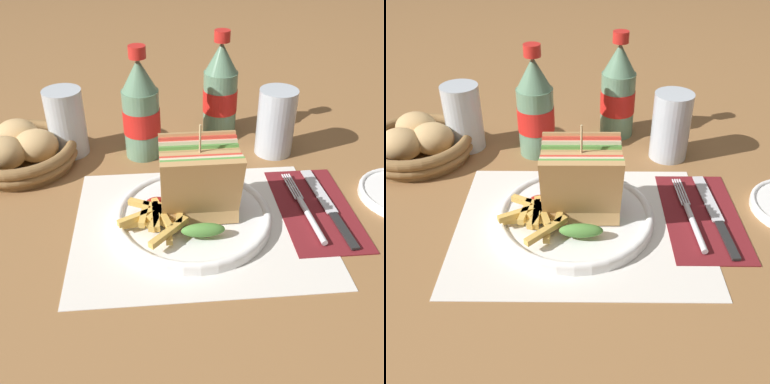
# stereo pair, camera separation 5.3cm
# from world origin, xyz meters

# --- Properties ---
(ground_plane) EXTENTS (4.00, 4.00, 0.00)m
(ground_plane) POSITION_xyz_m (0.00, 0.00, 0.00)
(ground_plane) COLOR olive
(placemat) EXTENTS (0.37, 0.30, 0.00)m
(placemat) POSITION_xyz_m (0.00, -0.02, 0.00)
(placemat) COLOR silver
(placemat) RESTS_ON ground_plane
(plate_main) EXTENTS (0.23, 0.23, 0.02)m
(plate_main) POSITION_xyz_m (-0.01, -0.01, 0.01)
(plate_main) COLOR white
(plate_main) RESTS_ON ground_plane
(club_sandwich) EXTENTS (0.11, 0.11, 0.15)m
(club_sandwich) POSITION_xyz_m (0.00, -0.01, 0.07)
(club_sandwich) COLOR tan
(club_sandwich) RESTS_ON plate_main
(fries_pile) EXTENTS (0.10, 0.11, 0.02)m
(fries_pile) POSITION_xyz_m (-0.06, -0.03, 0.03)
(fries_pile) COLOR gold
(fries_pile) RESTS_ON plate_main
(ketchup_blob) EXTENTS (0.03, 0.03, 0.01)m
(ketchup_blob) POSITION_xyz_m (-0.06, 0.01, 0.03)
(ketchup_blob) COLOR maroon
(ketchup_blob) RESTS_ON plate_main
(napkin) EXTENTS (0.11, 0.22, 0.00)m
(napkin) POSITION_xyz_m (0.19, 0.01, 0.00)
(napkin) COLOR maroon
(napkin) RESTS_ON ground_plane
(fork) EXTENTS (0.02, 0.18, 0.01)m
(fork) POSITION_xyz_m (0.17, -0.01, 0.01)
(fork) COLOR silver
(fork) RESTS_ON napkin
(knife) EXTENTS (0.03, 0.20, 0.00)m
(knife) POSITION_xyz_m (0.21, 0.00, 0.01)
(knife) COLOR black
(knife) RESTS_ON napkin
(coke_bottle_near) EXTENTS (0.07, 0.07, 0.20)m
(coke_bottle_near) POSITION_xyz_m (-0.08, 0.20, 0.09)
(coke_bottle_near) COLOR slate
(coke_bottle_near) RESTS_ON ground_plane
(coke_bottle_far) EXTENTS (0.07, 0.07, 0.20)m
(coke_bottle_far) POSITION_xyz_m (0.07, 0.28, 0.09)
(coke_bottle_far) COLOR slate
(coke_bottle_far) RESTS_ON ground_plane
(glass_near) EXTENTS (0.07, 0.07, 0.12)m
(glass_near) POSITION_xyz_m (0.16, 0.19, 0.05)
(glass_near) COLOR silver
(glass_near) RESTS_ON ground_plane
(glass_far) EXTENTS (0.07, 0.07, 0.12)m
(glass_far) POSITION_xyz_m (-0.22, 0.22, 0.06)
(glass_far) COLOR silver
(glass_far) RESTS_ON ground_plane
(bread_basket) EXTENTS (0.20, 0.20, 0.07)m
(bread_basket) POSITION_xyz_m (-0.30, 0.19, 0.03)
(bread_basket) COLOR olive
(bread_basket) RESTS_ON ground_plane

